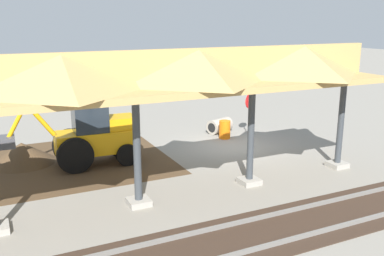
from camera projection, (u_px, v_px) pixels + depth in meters
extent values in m
plane|color=gray|center=(232.00, 147.00, 19.93)|extent=(120.00, 120.00, 0.00)
cube|color=#4C3823|center=(60.00, 163.00, 17.64)|extent=(8.75, 7.00, 0.01)
cube|color=#9E998E|center=(337.00, 164.00, 17.19)|extent=(0.70, 0.70, 0.20)
cylinder|color=#383D42|center=(341.00, 123.00, 16.77)|extent=(0.24, 0.24, 3.60)
cube|color=#9E998E|center=(249.00, 181.00, 15.43)|extent=(0.70, 0.70, 0.20)
cylinder|color=#383D42|center=(251.00, 136.00, 15.01)|extent=(0.24, 0.24, 3.60)
cube|color=#9E998E|center=(139.00, 202.00, 13.68)|extent=(0.70, 0.70, 0.20)
cylinder|color=#383D42|center=(137.00, 151.00, 13.26)|extent=(0.24, 0.24, 3.60)
cube|color=tan|center=(63.00, 96.00, 11.91)|extent=(22.14, 3.20, 0.20)
cube|color=tan|center=(61.00, 73.00, 11.75)|extent=(22.14, 0.20, 1.10)
pyramid|color=tan|center=(303.00, 60.00, 15.26)|extent=(3.77, 3.20, 1.10)
pyramid|color=tan|center=(198.00, 66.00, 13.50)|extent=(3.77, 3.20, 1.10)
pyramid|color=tan|center=(61.00, 73.00, 11.75)|extent=(3.77, 3.20, 1.10)
cube|color=slate|center=(340.00, 199.00, 13.95)|extent=(60.00, 0.08, 0.15)
cube|color=slate|center=(376.00, 217.00, 12.69)|extent=(60.00, 0.08, 0.15)
cube|color=#38281E|center=(357.00, 209.00, 13.33)|extent=(60.00, 2.58, 0.03)
cylinder|color=gray|center=(249.00, 116.00, 21.69)|extent=(0.06, 0.06, 1.97)
cylinder|color=red|center=(250.00, 101.00, 21.49)|extent=(0.70, 0.35, 0.76)
cube|color=orange|center=(96.00, 141.00, 17.32)|extent=(3.24, 1.41, 0.90)
cube|color=#1E262D|center=(90.00, 114.00, 16.96)|extent=(1.34, 1.21, 1.40)
cube|color=orange|center=(120.00, 122.00, 17.54)|extent=(1.19, 1.13, 0.50)
cylinder|color=black|center=(70.00, 146.00, 17.65)|extent=(1.41, 0.35, 1.40)
cylinder|color=black|center=(75.00, 156.00, 16.38)|extent=(1.41, 0.35, 1.40)
cylinder|color=black|center=(119.00, 146.00, 18.45)|extent=(0.91, 0.33, 0.90)
cylinder|color=black|center=(127.00, 155.00, 17.30)|extent=(0.91, 0.33, 0.90)
cylinder|color=orange|center=(40.00, 119.00, 16.24)|extent=(1.07, 0.22, 1.41)
cylinder|color=orange|center=(16.00, 123.00, 15.92)|extent=(0.95, 0.19, 1.48)
cube|color=#47474C|center=(6.00, 142.00, 15.93)|extent=(0.63, 0.82, 0.40)
cone|color=#4C3823|center=(23.00, 163.00, 17.73)|extent=(5.40, 5.40, 1.71)
cylinder|color=#9E9384|center=(220.00, 126.00, 22.31)|extent=(1.47, 1.15, 0.75)
cylinder|color=black|center=(212.00, 128.00, 21.86)|extent=(0.19, 0.46, 0.49)
cylinder|color=orange|center=(225.00, 130.00, 21.22)|extent=(0.56, 0.56, 0.90)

